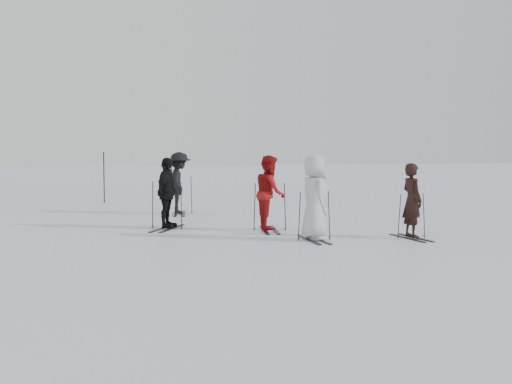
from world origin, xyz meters
TOP-DOWN VIEW (x-y plane):
  - ground at (0.00, 0.00)m, footprint 120.00×120.00m
  - skier_near_dark at (3.10, -1.76)m, footprint 0.46×0.67m
  - skier_red at (0.27, 0.62)m, footprint 0.92×1.09m
  - skier_grey at (0.73, -1.38)m, footprint 0.69×1.01m
  - skier_uphill_left at (-2.29, 1.73)m, footprint 0.95×1.20m
  - skier_uphill_far at (-1.32, 5.42)m, footprint 0.97×1.41m
  - skis_near_dark at (3.10, -1.76)m, footprint 1.57×0.89m
  - skis_red at (0.27, 0.62)m, footprint 1.95×1.30m
  - skis_grey at (0.73, -1.38)m, footprint 1.70×0.96m
  - skis_uphill_left at (-2.29, 1.73)m, footprint 2.06×1.73m
  - skis_uphill_far at (-1.32, 5.42)m, footprint 1.91×1.24m
  - piste_marker at (-3.44, 10.72)m, footprint 0.05×0.05m

SIDE VIEW (x-z plane):
  - ground at x=0.00m, z-range 0.00..0.00m
  - skis_near_dark at x=3.10m, z-range 0.00..1.12m
  - skis_grey at x=0.73m, z-range 0.00..1.20m
  - skis_uphill_far at x=-1.32m, z-range 0.00..1.29m
  - skis_red at x=0.27m, z-range 0.00..1.31m
  - skis_uphill_left at x=-2.29m, z-range 0.00..1.33m
  - skier_near_dark at x=3.10m, z-range 0.00..1.79m
  - skier_uphill_left at x=-2.29m, z-range 0.00..1.90m
  - skier_red at x=0.27m, z-range 0.00..1.96m
  - skier_grey at x=0.73m, z-range 0.00..1.99m
  - skier_uphill_far at x=-1.32m, z-range 0.00..2.01m
  - piste_marker at x=-3.44m, z-range 0.00..2.02m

